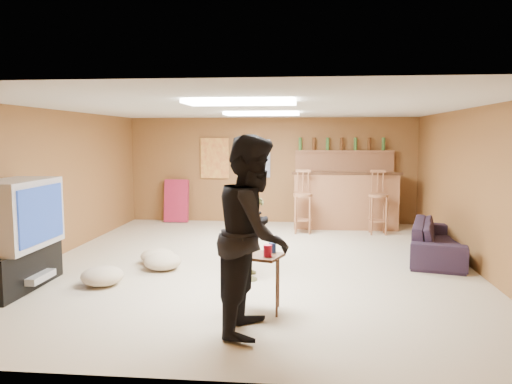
# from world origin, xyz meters

# --- Properties ---
(ground) EXTENTS (7.00, 7.00, 0.00)m
(ground) POSITION_xyz_m (0.00, 0.00, 0.00)
(ground) COLOR #BCAC90
(ground) RESTS_ON ground
(ceiling) EXTENTS (6.00, 7.00, 0.02)m
(ceiling) POSITION_xyz_m (0.00, 0.00, 2.20)
(ceiling) COLOR silver
(ceiling) RESTS_ON ground
(wall_back) EXTENTS (6.00, 0.02, 2.20)m
(wall_back) POSITION_xyz_m (0.00, 3.50, 1.10)
(wall_back) COLOR brown
(wall_back) RESTS_ON ground
(wall_front) EXTENTS (6.00, 0.02, 2.20)m
(wall_front) POSITION_xyz_m (0.00, -3.50, 1.10)
(wall_front) COLOR brown
(wall_front) RESTS_ON ground
(wall_left) EXTENTS (0.02, 7.00, 2.20)m
(wall_left) POSITION_xyz_m (-3.00, 0.00, 1.10)
(wall_left) COLOR brown
(wall_left) RESTS_ON ground
(wall_right) EXTENTS (0.02, 7.00, 2.20)m
(wall_right) POSITION_xyz_m (3.00, 0.00, 1.10)
(wall_right) COLOR brown
(wall_right) RESTS_ON ground
(tv_stand) EXTENTS (0.55, 1.30, 0.50)m
(tv_stand) POSITION_xyz_m (-2.72, -1.50, 0.25)
(tv_stand) COLOR black
(tv_stand) RESTS_ON ground
(dvd_box) EXTENTS (0.35, 0.50, 0.08)m
(dvd_box) POSITION_xyz_m (-2.50, -1.50, 0.15)
(dvd_box) COLOR #B2B2B7
(dvd_box) RESTS_ON tv_stand
(tv_body) EXTENTS (0.60, 1.10, 0.80)m
(tv_body) POSITION_xyz_m (-2.65, -1.50, 0.90)
(tv_body) COLOR #B2B2B7
(tv_body) RESTS_ON tv_stand
(tv_screen) EXTENTS (0.02, 0.95, 0.65)m
(tv_screen) POSITION_xyz_m (-2.34, -1.50, 0.90)
(tv_screen) COLOR navy
(tv_screen) RESTS_ON tv_body
(bar_counter) EXTENTS (2.00, 0.60, 1.10)m
(bar_counter) POSITION_xyz_m (1.50, 2.95, 0.55)
(bar_counter) COLOR brown
(bar_counter) RESTS_ON ground
(bar_lip) EXTENTS (2.10, 0.12, 0.05)m
(bar_lip) POSITION_xyz_m (1.50, 2.70, 1.10)
(bar_lip) COLOR #392012
(bar_lip) RESTS_ON bar_counter
(bar_shelf) EXTENTS (2.00, 0.18, 0.05)m
(bar_shelf) POSITION_xyz_m (1.50, 3.40, 1.50)
(bar_shelf) COLOR brown
(bar_shelf) RESTS_ON bar_backing
(bar_backing) EXTENTS (2.00, 0.14, 0.60)m
(bar_backing) POSITION_xyz_m (1.50, 3.42, 1.20)
(bar_backing) COLOR brown
(bar_backing) RESTS_ON bar_counter
(poster_left) EXTENTS (0.60, 0.03, 0.85)m
(poster_left) POSITION_xyz_m (-1.20, 3.46, 1.35)
(poster_left) COLOR #BF3F26
(poster_left) RESTS_ON wall_back
(poster_right) EXTENTS (0.55, 0.03, 0.80)m
(poster_right) POSITION_xyz_m (-0.30, 3.46, 1.35)
(poster_right) COLOR #334C99
(poster_right) RESTS_ON wall_back
(folding_chair_stack) EXTENTS (0.50, 0.26, 0.91)m
(folding_chair_stack) POSITION_xyz_m (-2.00, 3.30, 0.45)
(folding_chair_stack) COLOR #A41E3D
(folding_chair_stack) RESTS_ON ground
(ceiling_panel_front) EXTENTS (1.20, 0.60, 0.04)m
(ceiling_panel_front) POSITION_xyz_m (0.00, -1.50, 2.17)
(ceiling_panel_front) COLOR white
(ceiling_panel_front) RESTS_ON ceiling
(ceiling_panel_back) EXTENTS (1.20, 0.60, 0.04)m
(ceiling_panel_back) POSITION_xyz_m (0.00, 1.20, 2.17)
(ceiling_panel_back) COLOR white
(ceiling_panel_back) RESTS_ON ceiling
(person_olive) EXTENTS (0.55, 0.71, 1.74)m
(person_olive) POSITION_xyz_m (-0.01, -0.74, 0.87)
(person_olive) COLOR brown
(person_olive) RESTS_ON ground
(person_black) EXTENTS (0.77, 0.94, 1.82)m
(person_black) POSITION_xyz_m (0.24, -2.48, 0.91)
(person_black) COLOR black
(person_black) RESTS_ON ground
(sofa) EXTENTS (1.18, 2.00, 0.55)m
(sofa) POSITION_xyz_m (2.70, 0.54, 0.27)
(sofa) COLOR black
(sofa) RESTS_ON ground
(tray_table) EXTENTS (0.56, 0.50, 0.60)m
(tray_table) POSITION_xyz_m (0.24, -1.98, 0.30)
(tray_table) COLOR #392012
(tray_table) RESTS_ON ground
(cup_red_near) EXTENTS (0.08, 0.08, 0.10)m
(cup_red_near) POSITION_xyz_m (0.11, -1.95, 0.65)
(cup_red_near) COLOR #AE0B28
(cup_red_near) RESTS_ON tray_table
(cup_red_far) EXTENTS (0.09, 0.09, 0.12)m
(cup_red_far) POSITION_xyz_m (0.34, -2.07, 0.66)
(cup_red_far) COLOR #AE0B28
(cup_red_far) RESTS_ON tray_table
(cup_blue) EXTENTS (0.09, 0.09, 0.10)m
(cup_blue) POSITION_xyz_m (0.38, -1.89, 0.65)
(cup_blue) COLOR navy
(cup_blue) RESTS_ON tray_table
(bar_stool_left) EXTENTS (0.46, 0.46, 1.21)m
(bar_stool_left) POSITION_xyz_m (0.67, 2.31, 0.61)
(bar_stool_left) COLOR brown
(bar_stool_left) RESTS_ON ground
(bar_stool_right) EXTENTS (0.48, 0.48, 1.18)m
(bar_stool_right) POSITION_xyz_m (2.06, 2.35, 0.59)
(bar_stool_right) COLOR brown
(bar_stool_right) RESTS_ON ground
(cushion_near_tv) EXTENTS (0.60, 0.60, 0.23)m
(cushion_near_tv) POSITION_xyz_m (-1.21, -0.49, 0.11)
(cushion_near_tv) COLOR tan
(cushion_near_tv) RESTS_ON ground
(cushion_mid) EXTENTS (0.53, 0.53, 0.21)m
(cushion_mid) POSITION_xyz_m (-1.38, -0.17, 0.11)
(cushion_mid) COLOR tan
(cushion_mid) RESTS_ON ground
(cushion_far) EXTENTS (0.61, 0.61, 0.23)m
(cushion_far) POSITION_xyz_m (-1.74, -1.26, 0.12)
(cushion_far) COLOR tan
(cushion_far) RESTS_ON ground
(bottle_row) EXTENTS (1.76, 0.08, 0.26)m
(bottle_row) POSITION_xyz_m (1.44, 3.38, 1.65)
(bottle_row) COLOR #3F7233
(bottle_row) RESTS_ON bar_shelf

